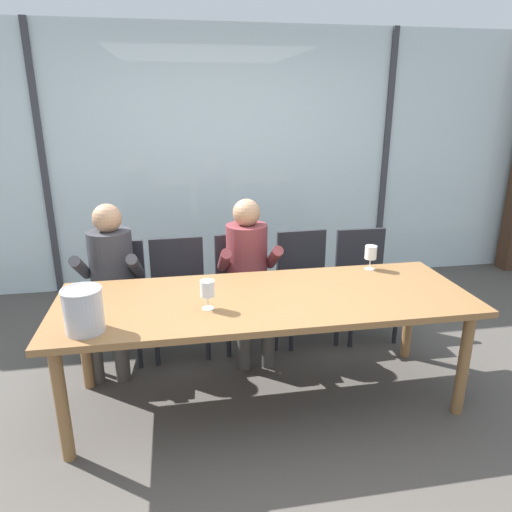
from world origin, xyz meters
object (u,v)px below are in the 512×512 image
at_px(dining_table, 266,307).
at_px(tasting_bowl, 79,309).
at_px(person_maroon_top, 248,267).
at_px(chair_near_window_right, 363,274).
at_px(ice_bucket_primary, 83,310).
at_px(wine_glass_near_bucket, 371,254).
at_px(chair_right_of_center, 305,277).
at_px(wine_glass_by_left_taster, 207,290).
at_px(chair_left_of_center, 179,286).
at_px(chair_near_curtain, 116,290).
at_px(chair_center, 243,280).
at_px(person_charcoal_jacket, 110,275).

distance_m(dining_table, tasting_bowl, 1.10).
relative_size(dining_table, person_maroon_top, 2.14).
xyz_separation_m(dining_table, tasting_bowl, (-1.09, -0.05, 0.09)).
bearing_deg(chair_near_window_right, person_maroon_top, -172.19).
height_order(ice_bucket_primary, wine_glass_near_bucket, ice_bucket_primary).
xyz_separation_m(chair_right_of_center, wine_glass_by_left_taster, (-0.87, -1.00, 0.35)).
bearing_deg(chair_left_of_center, dining_table, -59.58).
relative_size(chair_near_curtain, wine_glass_by_left_taster, 5.00).
xyz_separation_m(person_maroon_top, wine_glass_near_bucket, (0.82, -0.36, 0.18)).
height_order(chair_left_of_center, chair_near_window_right, same).
distance_m(chair_center, ice_bucket_primary, 1.58).
height_order(person_maroon_top, ice_bucket_primary, person_maroon_top).
bearing_deg(chair_left_of_center, chair_near_curtain, 178.44).
relative_size(chair_right_of_center, chair_near_window_right, 1.00).
distance_m(chair_left_of_center, wine_glass_by_left_taster, 1.04).
relative_size(chair_right_of_center, wine_glass_near_bucket, 5.00).
xyz_separation_m(chair_near_curtain, ice_bucket_primary, (-0.02, -1.13, 0.35)).
relative_size(dining_table, wine_glass_by_left_taster, 14.65).
xyz_separation_m(chair_center, wine_glass_by_left_taster, (-0.36, -1.00, 0.35)).
bearing_deg(person_charcoal_jacket, ice_bucket_primary, -86.25).
bearing_deg(chair_near_window_right, ice_bucket_primary, -150.06).
xyz_separation_m(chair_near_curtain, wine_glass_by_left_taster, (0.64, -0.96, 0.35)).
bearing_deg(wine_glass_by_left_taster, chair_right_of_center, 48.95).
height_order(chair_center, person_charcoal_jacket, person_charcoal_jacket).
xyz_separation_m(chair_near_window_right, wine_glass_by_left_taster, (-1.37, -0.96, 0.35)).
height_order(chair_near_curtain, wine_glass_near_bucket, wine_glass_near_bucket).
bearing_deg(wine_glass_near_bucket, tasting_bowl, -168.10).
bearing_deg(chair_near_curtain, chair_right_of_center, 6.44).
xyz_separation_m(person_charcoal_jacket, ice_bucket_primary, (-0.00, -1.01, 0.18)).
xyz_separation_m(chair_right_of_center, ice_bucket_primary, (-1.52, -1.17, 0.35)).
bearing_deg(chair_near_curtain, person_maroon_top, -1.76).
height_order(chair_near_curtain, chair_center, same).
bearing_deg(chair_left_of_center, chair_center, 2.57).
distance_m(chair_left_of_center, chair_right_of_center, 1.03).
relative_size(chair_near_window_right, ice_bucket_primary, 3.64).
distance_m(person_charcoal_jacket, tasting_bowl, 0.78).
bearing_deg(wine_glass_near_bucket, ice_bucket_primary, -160.79).
relative_size(chair_near_curtain, person_charcoal_jacket, 0.73).
height_order(chair_left_of_center, chair_center, same).
relative_size(chair_near_curtain, ice_bucket_primary, 3.64).
bearing_deg(chair_near_curtain, chair_left_of_center, 5.19).
distance_m(tasting_bowl, wine_glass_by_left_taster, 0.74).
height_order(chair_center, wine_glass_near_bucket, wine_glass_near_bucket).
xyz_separation_m(ice_bucket_primary, wine_glass_by_left_taster, (0.65, 0.17, -0.01)).
bearing_deg(person_charcoal_jacket, chair_near_window_right, 7.46).
bearing_deg(wine_glass_by_left_taster, wine_glass_near_bucket, 21.66).
distance_m(person_charcoal_jacket, ice_bucket_primary, 1.03).
relative_size(dining_table, wine_glass_near_bucket, 14.65).
bearing_deg(chair_near_window_right, chair_near_curtain, -179.23).
relative_size(chair_left_of_center, chair_near_window_right, 1.00).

